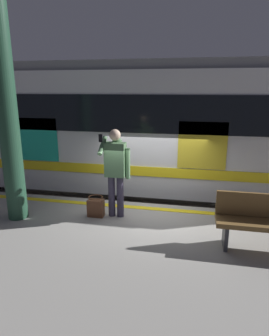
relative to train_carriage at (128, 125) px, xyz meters
The scene contains 9 objects.
ground_plane 3.54m from the train_carriage, 113.91° to the left, with size 25.98×25.98×0.00m, color #4C4742.
platform 4.92m from the train_carriage, 102.57° to the left, with size 17.32×4.34×1.11m, color gray.
safety_line 3.07m from the train_carriage, 111.31° to the left, with size 16.98×0.16×0.01m, color yellow.
track_rail_near 2.80m from the train_carriage, 143.79° to the left, with size 22.52×0.08×0.16m, color slate.
track_rail_far 2.80m from the train_carriage, 143.37° to the right, with size 22.52×0.08×0.16m, color slate.
train_carriage is the anchor object (origin of this frame).
passenger 3.05m from the train_carriage, 97.94° to the left, with size 0.57×0.55×1.79m.
handbag 3.36m from the train_carriage, 90.23° to the left, with size 0.33×0.30×0.42m.
station_column 3.81m from the train_carriage, 66.21° to the left, with size 0.39×0.39×3.98m, color #1E3F2D.
Camera 1 is at (-0.93, 6.20, 3.65)m, focal length 31.45 mm.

